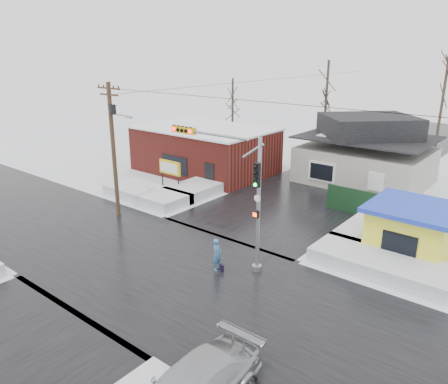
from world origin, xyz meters
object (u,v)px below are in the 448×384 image
Objects in this scene: utility_pole at (114,143)px; pedestrian at (217,255)px; marquee_sign at (170,169)px; kiosk at (412,230)px; traffic_signal at (233,182)px.

utility_pole is 5.20× the size of pedestrian.
marquee_sign is 0.55× the size of kiosk.
traffic_signal is at bearing -29.72° from marquee_sign.
marquee_sign is at bearing 150.28° from traffic_signal.
marquee_sign is (-11.43, 6.53, -2.62)m from traffic_signal.
kiosk is 2.66× the size of pedestrian.
traffic_signal reaches higher than pedestrian.
utility_pole is at bearing -159.56° from kiosk.
utility_pole reaches higher than pedestrian.
traffic_signal reaches higher than kiosk.
kiosk is (17.43, 6.49, -3.65)m from utility_pole.
utility_pole is at bearing 70.73° from pedestrian.
pedestrian is at bearing -130.92° from kiosk.
marquee_sign is 1.47× the size of pedestrian.
kiosk is (7.07, 7.03, -3.08)m from traffic_signal.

